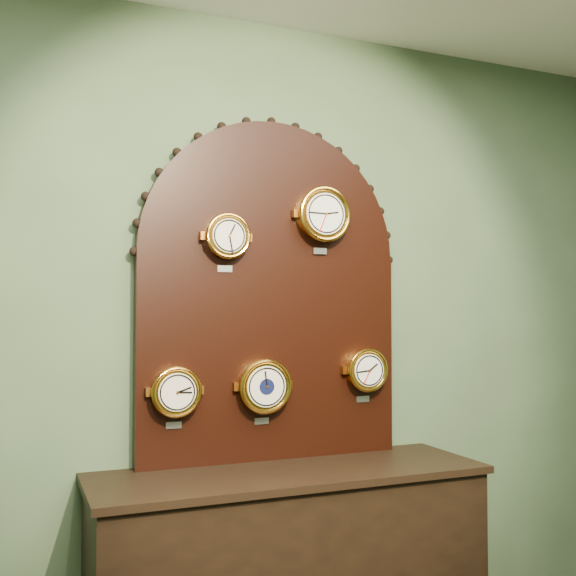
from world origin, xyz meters
name	(u,v)px	position (x,y,z in m)	size (l,w,h in m)	color
wall_back	(267,330)	(0.00, 2.50, 1.40)	(4.00, 4.00, 0.00)	#465E40
shop_counter	(290,575)	(0.00, 2.23, 0.40)	(1.60, 0.50, 0.80)	black
display_board	(271,279)	(0.00, 2.45, 1.63)	(1.26, 0.06, 1.53)	black
roman_clock	(227,237)	(-0.23, 2.38, 1.80)	(0.20, 0.08, 0.25)	gold
arabic_clock	(323,215)	(0.23, 2.38, 1.92)	(0.25, 0.08, 0.30)	gold
hygrometer	(176,392)	(-0.44, 2.38, 1.15)	(0.21, 0.08, 0.26)	gold
barometer	(264,386)	(-0.06, 2.38, 1.16)	(0.24, 0.08, 0.29)	gold
tide_clock	(366,370)	(0.44, 2.38, 1.21)	(0.20, 0.08, 0.25)	gold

